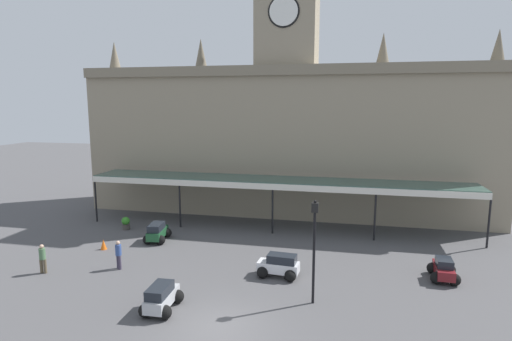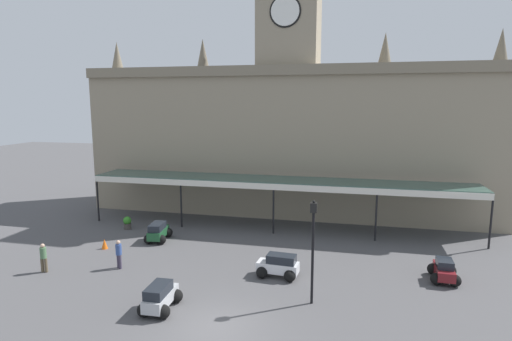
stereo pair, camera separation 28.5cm
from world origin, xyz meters
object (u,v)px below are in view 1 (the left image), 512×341
victorian_lamppost (314,240)px  pedestrian_crossing_forecourt (43,258)px  car_silver_estate (161,299)px  traffic_cone (104,244)px  car_green_estate (157,233)px  car_white_estate (279,267)px  car_maroon_sedan (443,271)px  pedestrian_beside_cars (118,254)px  planter_near_kerb (126,223)px

victorian_lamppost → pedestrian_crossing_forecourt: bearing=178.9°
car_silver_estate → traffic_cone: car_silver_estate is taller
victorian_lamppost → traffic_cone: victorian_lamppost is taller
victorian_lamppost → traffic_cone: size_ratio=7.59×
car_green_estate → pedestrian_crossing_forecourt: (-3.79, -6.49, 0.34)m
car_white_estate → traffic_cone: 11.98m
car_silver_estate → car_maroon_sedan: car_silver_estate is taller
car_green_estate → victorian_lamppost: 13.38m
car_green_estate → pedestrian_beside_cars: bearing=-89.7°
pedestrian_crossing_forecourt → car_white_estate: bearing=10.4°
car_green_estate → pedestrian_crossing_forecourt: bearing=-120.3°
car_green_estate → victorian_lamppost: (11.25, -6.78, 2.56)m
car_green_estate → car_maroon_sedan: size_ratio=1.13×
pedestrian_crossing_forecourt → planter_near_kerb: (0.31, 8.41, -0.42)m
victorian_lamppost → planter_near_kerb: size_ratio=5.25×
pedestrian_crossing_forecourt → pedestrian_beside_cars: bearing=20.9°
car_green_estate → pedestrian_beside_cars: (0.03, -5.03, 0.34)m
pedestrian_crossing_forecourt → victorian_lamppost: victorian_lamppost is taller
car_silver_estate → car_white_estate: bearing=46.4°
car_silver_estate → pedestrian_beside_cars: bearing=138.6°
car_silver_estate → planter_near_kerb: 13.53m
car_green_estate → car_silver_estate: same height
car_silver_estate → traffic_cone: size_ratio=3.44×
car_silver_estate → victorian_lamppost: (6.73, 2.21, 2.56)m
car_white_estate → planter_near_kerb: 14.01m
car_white_estate → planter_near_kerb: size_ratio=2.41×
car_green_estate → pedestrian_crossing_forecourt: 7.52m
pedestrian_crossing_forecourt → pedestrian_beside_cars: size_ratio=1.00×
car_silver_estate → car_white_estate: 6.75m
traffic_cone → car_silver_estate: bearing=-42.8°
car_silver_estate → pedestrian_crossing_forecourt: pedestrian_crossing_forecourt is taller
victorian_lamppost → planter_near_kerb: (-14.73, 8.70, -2.63)m
pedestrian_beside_cars → planter_near_kerb: bearing=116.8°
pedestrian_crossing_forecourt → planter_near_kerb: pedestrian_crossing_forecourt is taller
victorian_lamppost → traffic_cone: 14.88m
car_maroon_sedan → car_silver_estate: bearing=-154.4°
car_maroon_sedan → traffic_cone: bearing=179.3°
pedestrian_crossing_forecourt → traffic_cone: pedestrian_crossing_forecourt is taller
pedestrian_beside_cars → planter_near_kerb: (-3.51, 6.95, -0.42)m
car_white_estate → victorian_lamppost: victorian_lamppost is taller
pedestrian_beside_cars → planter_near_kerb: pedestrian_beside_cars is taller
car_green_estate → car_maroon_sedan: car_green_estate is taller
car_silver_estate → pedestrian_beside_cars: pedestrian_beside_cars is taller
pedestrian_beside_cars → traffic_cone: bearing=135.0°
car_silver_estate → car_white_estate: (4.65, 4.89, 0.00)m
pedestrian_crossing_forecourt → planter_near_kerb: size_ratio=1.74×
car_silver_estate → pedestrian_beside_cars: 6.00m
car_green_estate → car_white_estate: (9.17, -4.10, 0.00)m
pedestrian_crossing_forecourt → victorian_lamppost: size_ratio=0.33×
pedestrian_crossing_forecourt → pedestrian_beside_cars: same height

